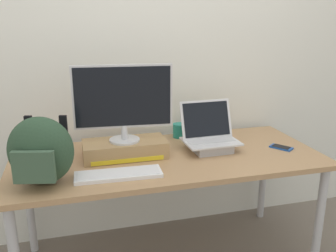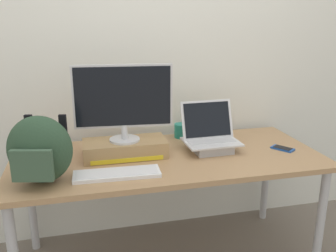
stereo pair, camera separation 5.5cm
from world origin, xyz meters
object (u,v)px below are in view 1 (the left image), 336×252
(coffee_mug, at_px, (180,130))
(plush_toy, at_px, (58,146))
(open_laptop, at_px, (210,140))
(external_keyboard, at_px, (118,174))
(toner_box_yellow, at_px, (125,149))
(messenger_backpack, at_px, (41,151))
(desktop_monitor, at_px, (123,101))
(cell_phone, at_px, (281,147))

(coffee_mug, bearing_deg, plush_toy, -170.22)
(open_laptop, bearing_deg, external_keyboard, -158.94)
(toner_box_yellow, relative_size, open_laptop, 1.43)
(messenger_backpack, xyz_separation_m, plush_toy, (0.06, 0.38, -0.11))
(toner_box_yellow, relative_size, messenger_backpack, 1.36)
(desktop_monitor, height_order, plush_toy, desktop_monitor)
(toner_box_yellow, height_order, coffee_mug, toner_box_yellow)
(toner_box_yellow, bearing_deg, coffee_mug, 32.58)
(external_keyboard, relative_size, plush_toy, 4.09)
(desktop_monitor, height_order, open_laptop, desktop_monitor)
(open_laptop, bearing_deg, desktop_monitor, 176.53)
(external_keyboard, distance_m, cell_phone, 1.04)
(open_laptop, height_order, external_keyboard, open_laptop)
(cell_phone, bearing_deg, external_keyboard, 152.66)
(external_keyboard, xyz_separation_m, cell_phone, (1.03, 0.15, -0.01))
(desktop_monitor, relative_size, messenger_backpack, 1.57)
(external_keyboard, distance_m, plush_toy, 0.49)
(external_keyboard, bearing_deg, cell_phone, 10.85)
(desktop_monitor, xyz_separation_m, external_keyboard, (-0.07, -0.26, -0.32))
(messenger_backpack, xyz_separation_m, cell_phone, (1.39, 0.14, -0.16))
(open_laptop, distance_m, messenger_backpack, 0.99)
(cell_phone, bearing_deg, plush_toy, 133.84)
(desktop_monitor, relative_size, cell_phone, 3.77)
(open_laptop, xyz_separation_m, cell_phone, (0.43, -0.09, -0.05))
(toner_box_yellow, distance_m, cell_phone, 0.96)
(cell_phone, bearing_deg, toner_box_yellow, 137.45)
(external_keyboard, bearing_deg, open_laptop, 25.14)
(desktop_monitor, distance_m, external_keyboard, 0.42)
(desktop_monitor, bearing_deg, toner_box_yellow, 88.17)
(plush_toy, bearing_deg, coffee_mug, 9.78)
(desktop_monitor, distance_m, messenger_backpack, 0.53)
(coffee_mug, bearing_deg, messenger_backpack, -148.86)
(cell_phone, bearing_deg, desktop_monitor, 137.52)
(messenger_backpack, bearing_deg, plush_toy, 93.37)
(open_laptop, height_order, messenger_backpack, messenger_backpack)
(external_keyboard, distance_m, messenger_backpack, 0.39)
(plush_toy, bearing_deg, toner_box_yellow, -19.08)
(open_laptop, relative_size, messenger_backpack, 0.95)
(external_keyboard, bearing_deg, desktop_monitor, 76.62)
(external_keyboard, bearing_deg, messenger_backpack, 179.62)
(toner_box_yellow, xyz_separation_m, desktop_monitor, (-0.00, -0.00, 0.28))
(cell_phone, bearing_deg, messenger_backpack, 149.77)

